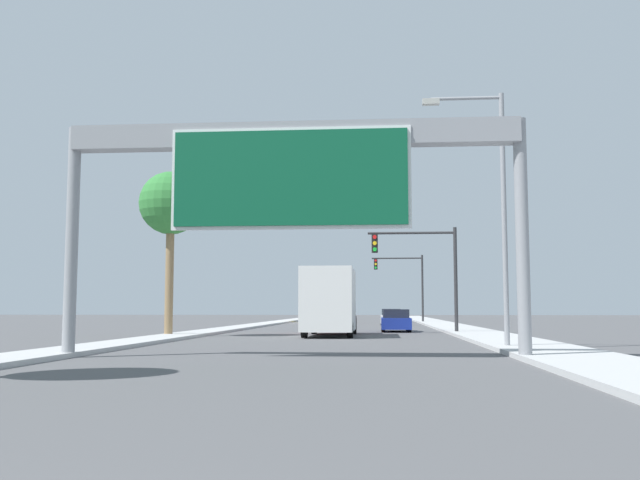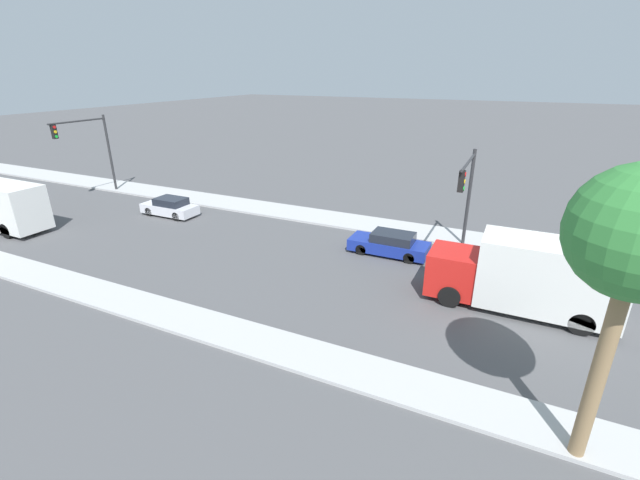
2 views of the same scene
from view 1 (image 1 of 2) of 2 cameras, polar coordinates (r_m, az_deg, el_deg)
sidewalk_right at (r=62.25m, az=9.62°, el=-6.64°), size 3.00×120.00×0.15m
median_strip_left at (r=62.78m, az=-4.25°, el=-6.69°), size 2.00×120.00×0.15m
sign_gantry at (r=20.44m, az=-2.34°, el=5.83°), size 13.26×0.73×6.73m
car_near_center at (r=43.73m, az=6.08°, el=-6.46°), size 1.75×4.59×1.35m
car_mid_center at (r=60.54m, az=5.70°, el=-6.18°), size 1.72×4.24×1.36m
truck_box_primary at (r=69.30m, az=-0.26°, el=-5.30°), size 2.35×8.63×3.20m
truck_box_secondary at (r=36.52m, az=0.82°, el=-5.01°), size 2.48×7.87×3.38m
traffic_light_near_intersection at (r=40.19m, az=8.47°, el=-1.66°), size 4.96×0.32×5.92m
traffic_light_mid_block at (r=70.13m, az=6.92°, el=-2.94°), size 5.02×0.32×6.60m
palm_tree_background at (r=36.74m, az=-11.85°, el=2.74°), size 3.18×3.18×8.29m
street_lamp_right at (r=25.65m, az=13.70°, el=3.44°), size 2.86×0.28×8.99m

